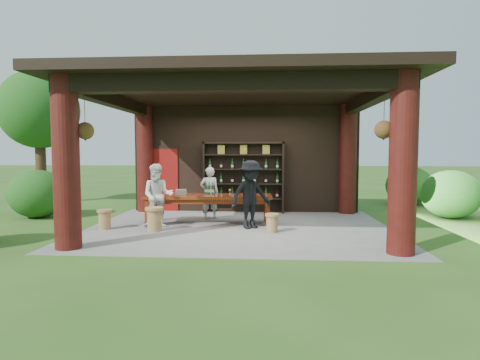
# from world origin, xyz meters

# --- Properties ---
(ground) EXTENTS (90.00, 90.00, 0.00)m
(ground) POSITION_xyz_m (0.00, 0.00, 0.00)
(ground) COLOR #2D5119
(ground) RESTS_ON ground
(pavilion) EXTENTS (7.50, 6.00, 3.60)m
(pavilion) POSITION_xyz_m (-0.01, 0.43, 2.13)
(pavilion) COLOR slate
(pavilion) RESTS_ON ground
(wine_shelf) EXTENTS (2.48, 0.38, 2.18)m
(wine_shelf) POSITION_xyz_m (-0.03, 2.45, 1.09)
(wine_shelf) COLOR black
(wine_shelf) RESTS_ON ground
(tasting_table) EXTENTS (3.33, 1.02, 0.75)m
(tasting_table) POSITION_xyz_m (-0.84, 0.49, 0.63)
(tasting_table) COLOR #5E1A0D
(tasting_table) RESTS_ON ground
(stool_near_left) EXTENTS (0.43, 0.43, 0.57)m
(stool_near_left) POSITION_xyz_m (-1.96, -0.62, 0.30)
(stool_near_left) COLOR olive
(stool_near_left) RESTS_ON ground
(stool_near_right) EXTENTS (0.33, 0.33, 0.44)m
(stool_near_right) POSITION_xyz_m (0.81, -0.58, 0.23)
(stool_near_right) COLOR olive
(stool_near_right) RESTS_ON ground
(stool_far_left) EXTENTS (0.36, 0.36, 0.48)m
(stool_far_left) POSITION_xyz_m (-3.22, -0.48, 0.25)
(stool_far_left) COLOR olive
(stool_far_left) RESTS_ON ground
(host) EXTENTS (0.60, 0.46, 1.45)m
(host) POSITION_xyz_m (-0.92, 1.23, 0.73)
(host) COLOR beige
(host) RESTS_ON ground
(guest_woman) EXTENTS (0.85, 0.71, 1.58)m
(guest_woman) POSITION_xyz_m (-2.01, -0.11, 0.79)
(guest_woman) COLOR silver
(guest_woman) RESTS_ON ground
(guest_man) EXTENTS (1.24, 1.10, 1.66)m
(guest_man) POSITION_xyz_m (0.30, -0.12, 0.83)
(guest_man) COLOR black
(guest_man) RESTS_ON ground
(table_bottles) EXTENTS (0.27, 0.13, 0.31)m
(table_bottles) POSITION_xyz_m (-0.86, 0.79, 0.90)
(table_bottles) COLOR #194C1E
(table_bottles) RESTS_ON tasting_table
(table_glasses) EXTENTS (0.62, 0.31, 0.15)m
(table_glasses) POSITION_xyz_m (0.03, 0.56, 0.82)
(table_glasses) COLOR silver
(table_glasses) RESTS_ON tasting_table
(napkin_basket) EXTENTS (0.27, 0.19, 0.14)m
(napkin_basket) POSITION_xyz_m (-1.56, 0.48, 0.82)
(napkin_basket) COLOR #BF6672
(napkin_basket) RESTS_ON tasting_table
(shrubs) EXTENTS (13.50, 8.60, 1.36)m
(shrubs) POSITION_xyz_m (1.89, 0.99, 0.56)
(shrubs) COLOR #194C14
(shrubs) RESTS_ON ground
(trees) EXTENTS (20.18, 10.94, 4.80)m
(trees) POSITION_xyz_m (4.00, 0.92, 3.37)
(trees) COLOR #3F2819
(trees) RESTS_ON ground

